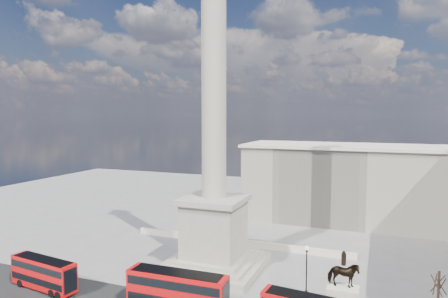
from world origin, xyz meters
TOP-DOWN VIEW (x-y plane):
  - ground at (0.00, 0.00)m, footprint 180.00×180.00m
  - nelsons_column at (0.00, 5.00)m, footprint 14.00×14.00m
  - balustrade_wall at (0.00, 16.00)m, footprint 40.00×0.60m
  - building_northeast at (20.00, 40.00)m, footprint 51.00×17.00m
  - red_bus_a at (-17.94, -10.19)m, footprint 10.48×3.65m
  - red_bus_b at (1.40, -9.29)m, footprint 12.09×3.13m
  - victorian_lamp at (14.52, 0.75)m, footprint 0.55×0.55m
  - bare_tree_near at (28.92, -3.11)m, footprint 1.60×1.60m

SIDE VIEW (x-z plane):
  - ground at x=0.00m, z-range 0.00..0.00m
  - balustrade_wall at x=0.00m, z-range 0.00..1.10m
  - red_bus_a at x=-17.94m, z-range 0.10..4.27m
  - red_bus_b at x=1.40m, z-range 0.12..4.99m
  - victorian_lamp at x=14.52m, z-range 0.57..6.99m
  - bare_tree_near at x=28.92m, z-range 2.02..9.03m
  - building_northeast at x=20.00m, z-range 0.02..16.62m
  - nelsons_column at x=0.00m, z-range -12.01..37.84m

